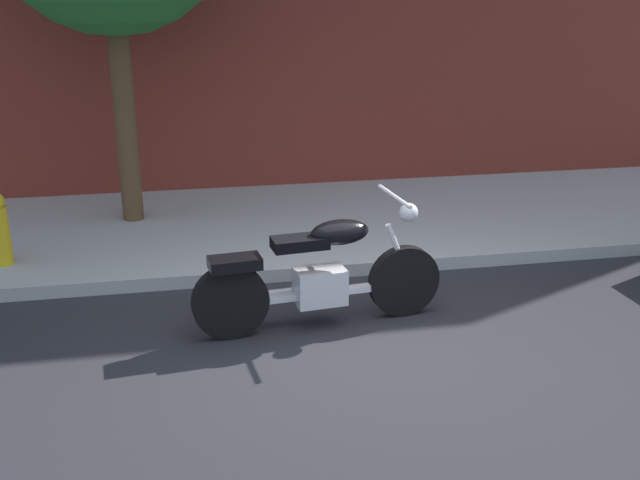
% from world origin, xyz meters
% --- Properties ---
extents(ground_plane, '(60.00, 60.00, 0.00)m').
position_xyz_m(ground_plane, '(0.00, 0.00, 0.00)').
color(ground_plane, '#28282D').
extents(sidewalk, '(21.45, 3.24, 0.14)m').
position_xyz_m(sidewalk, '(0.00, 3.15, 0.07)').
color(sidewalk, '#B2B2B2').
rests_on(sidewalk, ground).
extents(motorcycle, '(2.26, 0.70, 1.16)m').
position_xyz_m(motorcycle, '(-0.36, 0.48, 0.48)').
color(motorcycle, black).
rests_on(motorcycle, ground).
extents(fire_hydrant, '(0.20, 0.20, 0.91)m').
position_xyz_m(fire_hydrant, '(-3.35, 2.24, 0.46)').
color(fire_hydrant, gold).
rests_on(fire_hydrant, ground).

